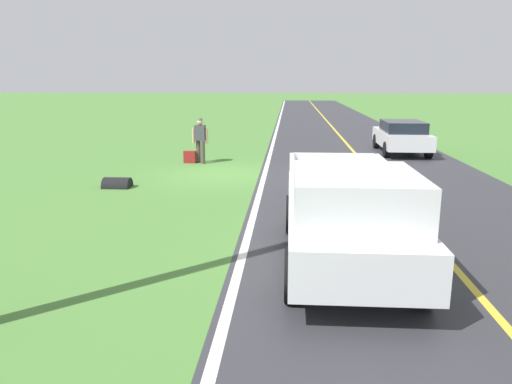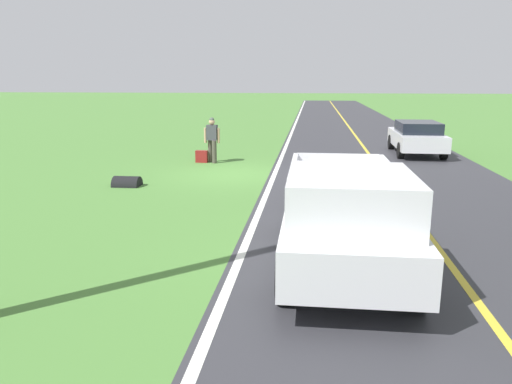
% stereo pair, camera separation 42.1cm
% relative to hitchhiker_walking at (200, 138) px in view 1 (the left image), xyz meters
% --- Properties ---
extents(ground_plane, '(200.00, 200.00, 0.00)m').
position_rel_hitchhiker_walking_xyz_m(ground_plane, '(-1.25, 2.36, -0.98)').
color(ground_plane, '#4C7F38').
extents(road_surface, '(7.79, 120.00, 0.00)m').
position_rel_hitchhiker_walking_xyz_m(road_surface, '(-6.30, 2.36, -0.98)').
color(road_surface, '#333338').
rests_on(road_surface, ground).
extents(lane_edge_line, '(0.16, 117.60, 0.00)m').
position_rel_hitchhiker_walking_xyz_m(lane_edge_line, '(-2.59, 2.36, -0.98)').
color(lane_edge_line, silver).
rests_on(lane_edge_line, ground).
extents(lane_centre_line, '(0.14, 117.60, 0.00)m').
position_rel_hitchhiker_walking_xyz_m(lane_centre_line, '(-6.30, 2.36, -0.98)').
color(lane_centre_line, gold).
rests_on(lane_centre_line, ground).
extents(hitchhiker_walking, '(0.62, 0.52, 1.75)m').
position_rel_hitchhiker_walking_xyz_m(hitchhiker_walking, '(0.00, 0.00, 0.00)').
color(hitchhiker_walking, '#4C473D').
rests_on(hitchhiker_walking, ground).
extents(suitcase_carried, '(0.47, 0.22, 0.47)m').
position_rel_hitchhiker_walking_xyz_m(suitcase_carried, '(0.42, 0.06, -0.75)').
color(suitcase_carried, maroon).
rests_on(suitcase_carried, ground).
extents(pickup_truck_passing, '(2.11, 5.40, 1.82)m').
position_rel_hitchhiker_walking_xyz_m(pickup_truck_passing, '(-4.43, 10.51, -0.01)').
color(pickup_truck_passing, silver).
rests_on(pickup_truck_passing, ground).
extents(sedan_near_oncoming, '(1.98, 4.43, 1.41)m').
position_rel_hitchhiker_walking_xyz_m(sedan_near_oncoming, '(-8.32, -3.18, -0.23)').
color(sedan_near_oncoming, silver).
rests_on(sedan_near_oncoming, ground).
extents(drainage_culvert, '(0.80, 0.60, 0.60)m').
position_rel_hitchhiker_walking_xyz_m(drainage_culvert, '(1.73, 4.54, -0.98)').
color(drainage_culvert, black).
rests_on(drainage_culvert, ground).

